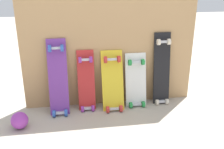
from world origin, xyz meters
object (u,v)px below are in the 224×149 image
skateboard_black (162,72)px  skateboard_white (136,83)px  skateboard_purple (58,81)px  skateboard_red (86,84)px  skateboard_yellow (113,84)px  rubber_ball (20,120)px

skateboard_black → skateboard_white: bearing=-177.2°
skateboard_purple → skateboard_red: skateboard_purple is taller
skateboard_red → skateboard_white: size_ratio=1.09×
skateboard_purple → skateboard_white: 0.79m
skateboard_yellow → rubber_ball: (-0.88, -0.26, -0.18)m
skateboard_yellow → skateboard_purple: bearing=179.9°
skateboard_purple → skateboard_red: (0.27, 0.03, -0.06)m
skateboard_yellow → skateboard_white: 0.25m
skateboard_purple → rubber_ball: bearing=-143.4°
skateboard_purple → skateboard_black: bearing=2.6°
skateboard_white → rubber_ball: bearing=-165.4°
skateboard_yellow → rubber_ball: 0.94m
skateboard_yellow → skateboard_black: skateboard_black is taller
skateboard_red → skateboard_yellow: (0.26, -0.03, -0.01)m
skateboard_yellow → skateboard_white: skateboard_yellow is taller
skateboard_yellow → skateboard_white: bearing=8.1°
skateboard_red → skateboard_purple: bearing=-173.5°
rubber_ball → skateboard_red: bearing=25.1°
skateboard_yellow → rubber_ball: bearing=-163.7°
skateboard_purple → skateboard_black: skateboard_black is taller
skateboard_purple → skateboard_red: size_ratio=1.19×
skateboard_purple → rubber_ball: skateboard_purple is taller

